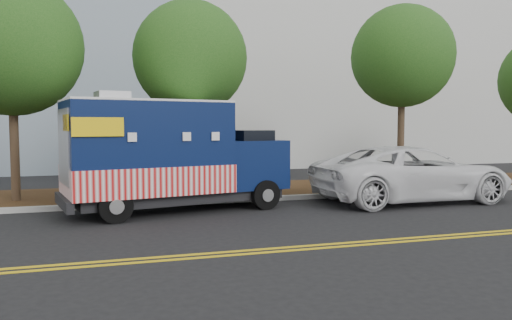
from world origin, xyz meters
name	(u,v)px	position (x,y,z in m)	size (l,w,h in m)	color
ground	(221,211)	(0.00, 0.00, 0.00)	(120.00, 120.00, 0.00)	black
curb	(210,201)	(0.00, 1.40, 0.07)	(120.00, 0.18, 0.15)	#9E9E99
mulch_strip	(198,192)	(0.00, 3.50, 0.07)	(120.00, 4.00, 0.15)	#31190D
centerline_near	(272,249)	(0.00, -4.45, 0.01)	(120.00, 0.10, 0.01)	gold
centerline_far	(276,252)	(0.00, -4.70, 0.01)	(120.00, 0.10, 0.01)	gold
tree_a	(11,46)	(-5.63, 2.79, 4.71)	(4.10, 4.10, 6.77)	#38281C
tree_b	(190,58)	(-0.30, 3.05, 4.61)	(3.75, 3.75, 6.49)	#38281C
tree_c	(402,57)	(7.74, 3.05, 4.97)	(3.84, 3.84, 6.91)	#38281C
sign_post	(86,167)	(-3.58, 1.58, 1.20)	(0.06, 0.06, 2.40)	#473828
food_truck	(166,158)	(-1.43, 0.42, 1.48)	(6.52, 3.43, 3.27)	black
white_car	(412,174)	(6.18, 0.00, 0.87)	(2.90, 6.28, 1.75)	white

